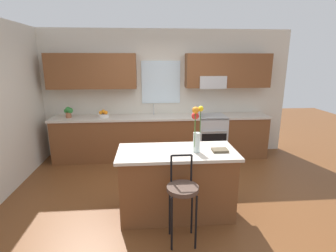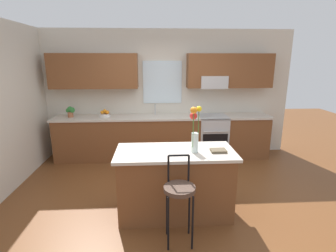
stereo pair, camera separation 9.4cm
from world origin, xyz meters
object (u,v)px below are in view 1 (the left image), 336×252
object	(u,v)px
kitchen_island	(177,182)
potted_plant_small	(69,111)
cookbook	(220,150)
fruit_bowl_oranges	(103,114)
bar_stool_near	(183,192)
oven_range	(211,136)
flower_vase	(196,129)

from	to	relation	value
kitchen_island	potted_plant_small	distance (m)	2.98
cookbook	fruit_bowl_oranges	size ratio (longest dim) A/B	0.83
kitchen_island	potted_plant_small	size ratio (longest dim) A/B	6.93
bar_stool_near	cookbook	bearing A→B (deg)	42.54
oven_range	fruit_bowl_oranges	world-z (taller)	fruit_bowl_oranges
oven_range	cookbook	xyz separation A→B (m)	(-0.43, -2.18, 0.48)
bar_stool_near	potted_plant_small	world-z (taller)	potted_plant_small
oven_range	flower_vase	size ratio (longest dim) A/B	1.52
oven_range	bar_stool_near	world-z (taller)	bar_stool_near
oven_range	kitchen_island	xyz separation A→B (m)	(-0.98, -2.12, 0.00)
bar_stool_near	potted_plant_small	bearing A→B (deg)	126.21
bar_stool_near	cookbook	size ratio (longest dim) A/B	5.21
flower_vase	fruit_bowl_oranges	size ratio (longest dim) A/B	2.52
oven_range	flower_vase	xyz separation A→B (m)	(-0.74, -2.18, 0.77)
oven_range	cookbook	size ratio (longest dim) A/B	4.60
cookbook	fruit_bowl_oranges	distance (m)	2.88
kitchen_island	fruit_bowl_oranges	bearing A→B (deg)	121.05
kitchen_island	flower_vase	xyz separation A→B (m)	(0.24, -0.07, 0.77)
cookbook	potted_plant_small	world-z (taller)	potted_plant_small
oven_range	potted_plant_small	distance (m)	3.03
oven_range	potted_plant_small	world-z (taller)	potted_plant_small
fruit_bowl_oranges	potted_plant_small	distance (m)	0.70
kitchen_island	fruit_bowl_oranges	xyz separation A→B (m)	(-1.29, 2.15, 0.51)
flower_vase	potted_plant_small	bearing A→B (deg)	135.32
bar_stool_near	potted_plant_small	size ratio (longest dim) A/B	4.60
kitchen_island	cookbook	world-z (taller)	cookbook
oven_range	fruit_bowl_oranges	xyz separation A→B (m)	(-2.28, 0.03, 0.51)
flower_vase	potted_plant_small	size ratio (longest dim) A/B	2.67
potted_plant_small	bar_stool_near	bearing A→B (deg)	-53.79
oven_range	bar_stool_near	distance (m)	2.87
oven_range	cookbook	bearing A→B (deg)	-101.08
flower_vase	potted_plant_small	xyz separation A→B (m)	(-2.23, 2.20, -0.18)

